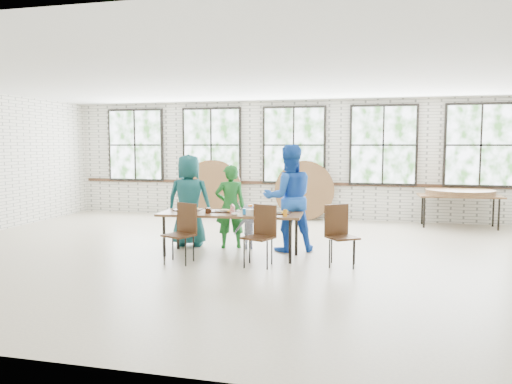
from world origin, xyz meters
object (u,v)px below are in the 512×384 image
chair_near_right (262,230)px  dining_table (230,216)px  storage_table (460,197)px  chair_near_left (183,228)px

chair_near_right → dining_table: bearing=163.2°
storage_table → dining_table: bearing=-139.3°
dining_table → storage_table: same height
chair_near_left → storage_table: chair_near_left is taller
chair_near_right → storage_table: bearing=72.9°
dining_table → chair_near_right: bearing=-41.2°
chair_near_left → chair_near_right: 1.28m
dining_table → chair_near_right: 0.85m
dining_table → chair_near_right: size_ratio=2.58×
dining_table → chair_near_right: (0.66, -0.51, -0.13)m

